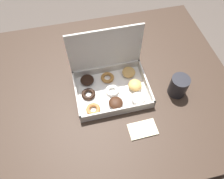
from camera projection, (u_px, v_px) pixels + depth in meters
name	position (u px, v px, depth m)	size (l,w,h in m)	color
ground_plane	(113.00, 140.00, 1.66)	(8.00, 8.00, 0.00)	#564C44
dining_table	(113.00, 95.00, 1.11)	(1.12, 0.97, 0.75)	#38281E
donut_box	(112.00, 80.00, 0.98)	(0.33, 0.25, 0.26)	white
coffee_mug	(179.00, 86.00, 0.96)	(0.08, 0.08, 0.10)	#232328
paper_napkin	(143.00, 129.00, 0.90)	(0.12, 0.07, 0.01)	beige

